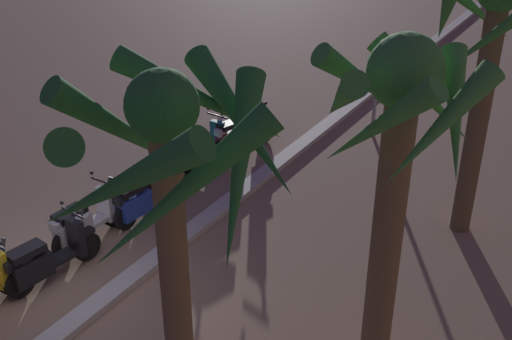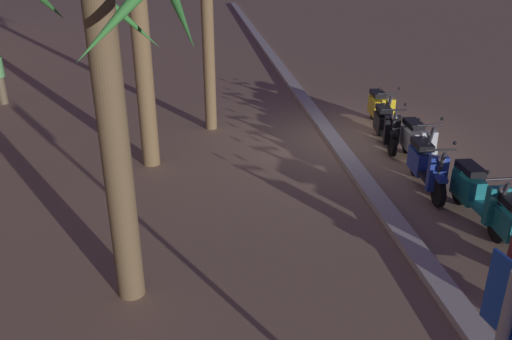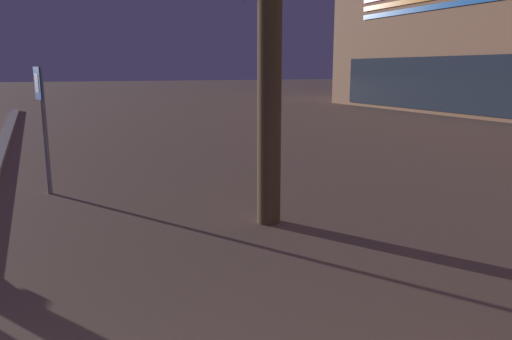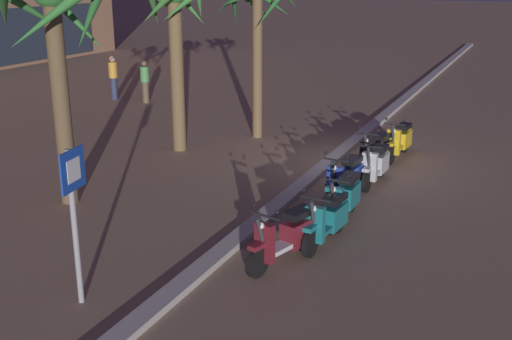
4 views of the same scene
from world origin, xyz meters
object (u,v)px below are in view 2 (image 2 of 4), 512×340
at_px(scooter_teal_mid_front, 476,193).
at_px(scooter_black_tail_end, 385,126).
at_px(scooter_blue_second_in_line, 425,165).
at_px(palm_tree_far_corner, 99,26).
at_px(scooter_silver_gap_after_mid, 416,142).
at_px(scooter_yellow_mid_rear, 380,109).

bearing_deg(scooter_teal_mid_front, scooter_black_tail_end, 4.39).
xyz_separation_m(scooter_teal_mid_front, scooter_blue_second_in_line, (1.29, 0.35, -0.01)).
bearing_deg(scooter_blue_second_in_line, scooter_teal_mid_front, -164.98).
xyz_separation_m(scooter_blue_second_in_line, palm_tree_far_corner, (-2.77, 5.38, 3.12)).
bearing_deg(palm_tree_far_corner, scooter_blue_second_in_line, -62.70).
height_order(scooter_teal_mid_front, scooter_black_tail_end, same).
distance_m(scooter_teal_mid_front, scooter_blue_second_in_line, 1.34).
xyz_separation_m(scooter_blue_second_in_line, scooter_silver_gap_after_mid, (1.26, -0.35, -0.00)).
bearing_deg(scooter_silver_gap_after_mid, scooter_blue_second_in_line, 164.55).
bearing_deg(scooter_yellow_mid_rear, scooter_silver_gap_after_mid, 179.26).
distance_m(scooter_black_tail_end, scooter_yellow_mid_rear, 1.33).
bearing_deg(scooter_blue_second_in_line, scooter_yellow_mid_rear, -5.87).
distance_m(scooter_blue_second_in_line, scooter_black_tail_end, 2.40).
height_order(scooter_silver_gap_after_mid, scooter_black_tail_end, same).
height_order(scooter_yellow_mid_rear, palm_tree_far_corner, palm_tree_far_corner).
bearing_deg(scooter_yellow_mid_rear, scooter_black_tail_end, 166.22).
height_order(scooter_teal_mid_front, scooter_yellow_mid_rear, same).
xyz_separation_m(scooter_silver_gap_after_mid, scooter_black_tail_end, (1.14, 0.28, -0.01)).
distance_m(scooter_blue_second_in_line, scooter_silver_gap_after_mid, 1.31).
height_order(scooter_silver_gap_after_mid, palm_tree_far_corner, palm_tree_far_corner).
xyz_separation_m(scooter_teal_mid_front, scooter_silver_gap_after_mid, (2.55, -0.00, -0.01)).
relative_size(scooter_silver_gap_after_mid, scooter_black_tail_end, 0.95).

